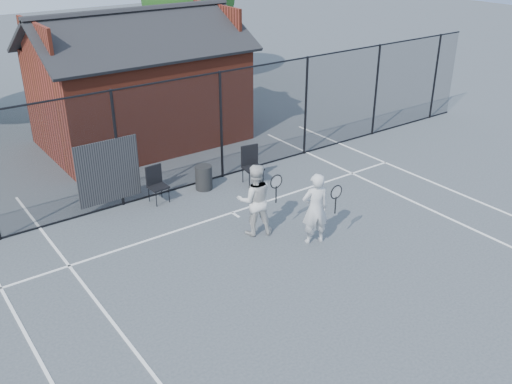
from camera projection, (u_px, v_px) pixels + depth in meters
ground at (312, 267)px, 11.91m from camera, size 80.00×80.00×0.00m
court_lines at (357, 297)px, 10.94m from camera, size 11.02×18.00×0.01m
fence at (179, 138)px, 14.78m from camera, size 22.04×3.00×3.00m
clubhouse at (140, 92)px, 18.06m from camera, size 6.50×4.36×4.19m
player_front at (315, 209)px, 12.47m from camera, size 0.80×0.64×1.67m
player_back at (255, 200)px, 12.84m from camera, size 1.02×0.93×1.70m
chair_left at (158, 185)px, 14.45m from camera, size 0.48×0.49×0.93m
chair_right at (253, 166)px, 15.43m from camera, size 0.58×0.59×1.04m
waste_bin at (204, 178)px, 15.21m from camera, size 0.47×0.47×0.66m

